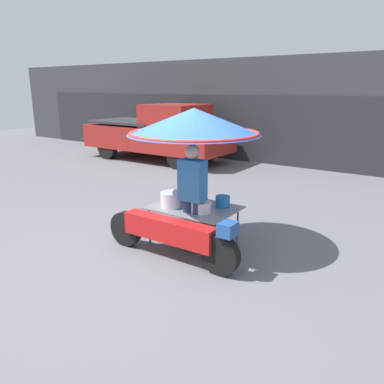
{
  "coord_description": "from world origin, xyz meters",
  "views": [
    {
      "loc": [
        3.3,
        -3.79,
        2.37
      ],
      "look_at": [
        0.24,
        0.68,
        0.86
      ],
      "focal_mm": 35.0,
      "sensor_mm": 36.0,
      "label": 1
    }
  ],
  "objects": [
    {
      "name": "ground_plane",
      "position": [
        0.0,
        0.0,
        0.0
      ],
      "size": [
        36.0,
        36.0,
        0.0
      ],
      "primitive_type": "plane",
      "color": "slate"
    },
    {
      "name": "shopfront_building",
      "position": [
        0.0,
        8.42,
        1.64
      ],
      "size": [
        28.0,
        2.06,
        3.3
      ],
      "color": "#38383D",
      "rests_on": "ground"
    },
    {
      "name": "vendor_motorcycle_cart",
      "position": [
        0.24,
        0.67,
        1.65
      ],
      "size": [
        2.22,
        1.94,
        2.09
      ],
      "color": "black",
      "rests_on": "ground"
    },
    {
      "name": "vendor_person",
      "position": [
        0.37,
        0.49,
        0.9
      ],
      "size": [
        0.38,
        0.22,
        1.61
      ],
      "color": "navy",
      "rests_on": "ground"
    },
    {
      "name": "pickup_truck",
      "position": [
        -4.67,
        5.93,
        0.91
      ],
      "size": [
        5.06,
        1.92,
        1.86
      ],
      "color": "black",
      "rests_on": "ground"
    }
  ]
}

